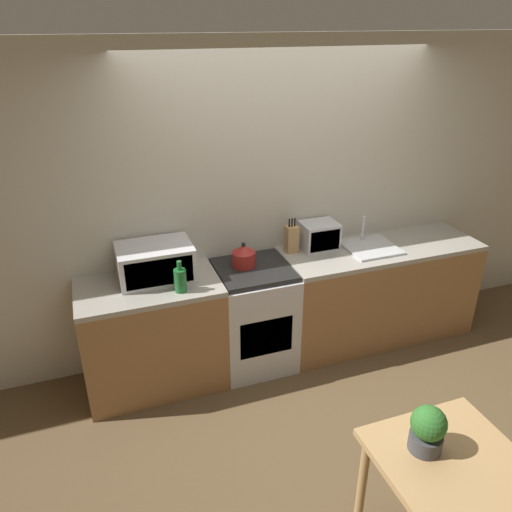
{
  "coord_description": "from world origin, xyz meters",
  "views": [
    {
      "loc": [
        -1.52,
        -2.59,
        2.7
      ],
      "look_at": [
        -0.36,
        0.64,
        1.05
      ],
      "focal_mm": 35.0,
      "sensor_mm": 36.0,
      "label": 1
    }
  ],
  "objects_px": {
    "bottle": "(180,280)",
    "dining_table": "(454,481)",
    "stove_range": "(254,316)",
    "kettle": "(244,256)",
    "toaster_oven": "(319,236)",
    "microwave": "(155,262)"
  },
  "relations": [
    {
      "from": "microwave",
      "to": "dining_table",
      "type": "distance_m",
      "value": 2.41
    },
    {
      "from": "dining_table",
      "to": "kettle",
      "type": "bearing_deg",
      "value": 101.1
    },
    {
      "from": "bottle",
      "to": "dining_table",
      "type": "relative_size",
      "value": 0.31
    },
    {
      "from": "stove_range",
      "to": "dining_table",
      "type": "height_order",
      "value": "stove_range"
    },
    {
      "from": "microwave",
      "to": "toaster_oven",
      "type": "distance_m",
      "value": 1.41
    },
    {
      "from": "stove_range",
      "to": "microwave",
      "type": "relative_size",
      "value": 1.61
    },
    {
      "from": "stove_range",
      "to": "microwave",
      "type": "height_order",
      "value": "microwave"
    },
    {
      "from": "stove_range",
      "to": "bottle",
      "type": "distance_m",
      "value": 0.84
    },
    {
      "from": "bottle",
      "to": "dining_table",
      "type": "distance_m",
      "value": 2.11
    },
    {
      "from": "microwave",
      "to": "toaster_oven",
      "type": "xyz_separation_m",
      "value": [
        1.4,
        0.07,
        -0.02
      ]
    },
    {
      "from": "bottle",
      "to": "dining_table",
      "type": "bearing_deg",
      "value": -62.35
    },
    {
      "from": "microwave",
      "to": "dining_table",
      "type": "xyz_separation_m",
      "value": [
        1.1,
        -2.11,
        -0.41
      ]
    },
    {
      "from": "stove_range",
      "to": "bottle",
      "type": "xyz_separation_m",
      "value": [
        -0.62,
        -0.17,
        0.55
      ]
    },
    {
      "from": "kettle",
      "to": "microwave",
      "type": "xyz_separation_m",
      "value": [
        -0.69,
        0.03,
        0.05
      ]
    },
    {
      "from": "kettle",
      "to": "bottle",
      "type": "xyz_separation_m",
      "value": [
        -0.56,
        -0.23,
        0.01
      ]
    },
    {
      "from": "kettle",
      "to": "dining_table",
      "type": "xyz_separation_m",
      "value": [
        0.41,
        -2.07,
        -0.37
      ]
    },
    {
      "from": "microwave",
      "to": "toaster_oven",
      "type": "bearing_deg",
      "value": 2.95
    },
    {
      "from": "stove_range",
      "to": "toaster_oven",
      "type": "distance_m",
      "value": 0.88
    },
    {
      "from": "bottle",
      "to": "toaster_oven",
      "type": "relative_size",
      "value": 0.79
    },
    {
      "from": "kettle",
      "to": "dining_table",
      "type": "distance_m",
      "value": 2.14
    },
    {
      "from": "stove_range",
      "to": "dining_table",
      "type": "bearing_deg",
      "value": -80.28
    },
    {
      "from": "stove_range",
      "to": "kettle",
      "type": "xyz_separation_m",
      "value": [
        -0.06,
        0.06,
        0.54
      ]
    }
  ]
}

